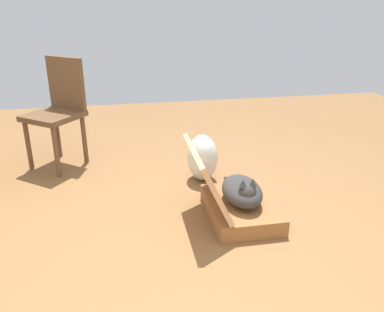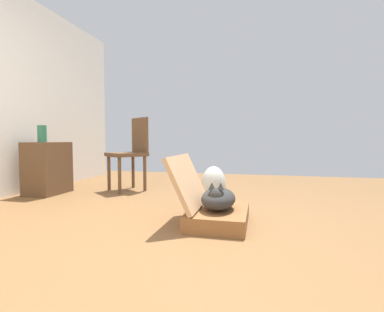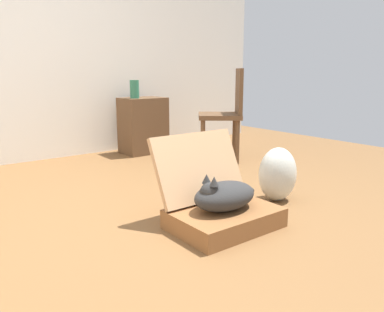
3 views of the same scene
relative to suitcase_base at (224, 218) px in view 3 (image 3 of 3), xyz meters
The scene contains 9 objects.
ground_plane 0.63m from the suitcase_base, 129.11° to the left, with size 7.68×7.68×0.00m, color brown.
wall_back 3.04m from the suitcase_base, 98.30° to the left, with size 6.40×0.15×2.60m.
suitcase_base is the anchor object (origin of this frame).
suitcase_lid 0.39m from the suitcase_base, 90.00° to the left, with size 0.67×0.48×0.04m, color tan.
cat 0.16m from the suitcase_base, behind, with size 0.52×0.28×0.24m.
plastic_bag_white 0.71m from the suitcase_base, 12.48° to the left, with size 0.31×0.27×0.42m, color silver.
side_table 2.48m from the suitcase_base, 71.41° to the left, with size 0.51×0.38×0.67m, color brown.
vase_tall 2.49m from the suitcase_base, 73.99° to the left, with size 0.11×0.11×0.21m, color #2D7051.
chair 1.97m from the suitcase_base, 47.30° to the left, with size 0.63×0.63×1.01m.
Camera 3 is at (-1.18, -2.21, 0.98)m, focal length 36.16 mm.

